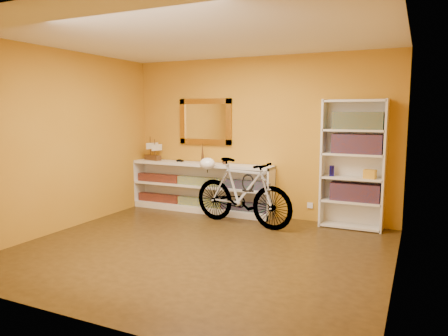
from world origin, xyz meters
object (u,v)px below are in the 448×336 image
at_px(console_unit, 200,187).
at_px(bicycle, 242,192).
at_px(helmet, 207,164).
at_px(bookcase, 353,165).

bearing_deg(console_unit, bicycle, -27.08).
bearing_deg(bicycle, console_unit, 73.04).
height_order(console_unit, helmet, helmet).
bearing_deg(bicycle, bookcase, -60.59).
distance_m(bookcase, helmet, 2.22).
xyz_separation_m(console_unit, bicycle, (0.99, -0.51, 0.08)).
distance_m(bookcase, bicycle, 1.67).
relative_size(console_unit, bookcase, 1.37).
relative_size(bicycle, helmet, 6.86).
xyz_separation_m(bicycle, helmet, (-0.65, 0.12, 0.39)).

